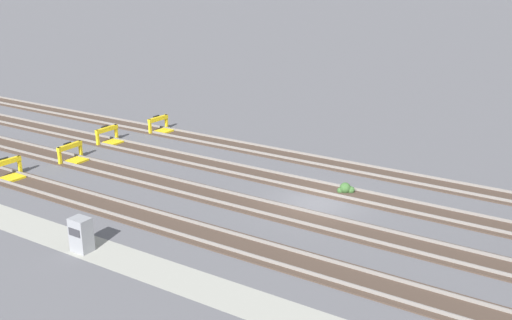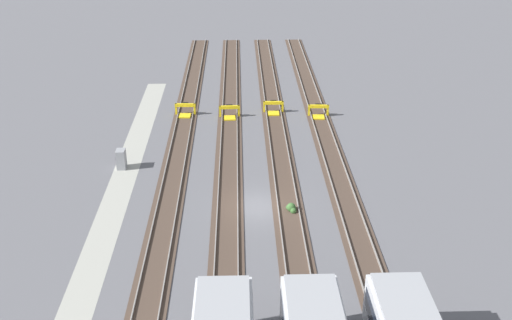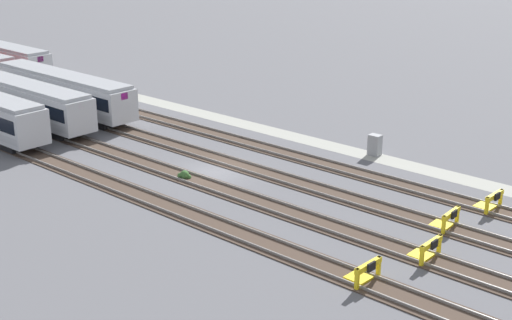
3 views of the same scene
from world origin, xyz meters
The scene contains 12 objects.
ground_plane centered at (0.00, 0.00, 0.00)m, with size 400.00×400.00×0.00m, color #5B5B60.
service_walkway centered at (0.00, -10.29, 0.00)m, with size 54.00×2.00×0.01m, color #9E9E93.
rail_track_nearest centered at (0.00, -6.43, 0.04)m, with size 90.00×2.24×0.21m.
rail_track_near_inner centered at (0.00, -2.14, 0.04)m, with size 90.00×2.24×0.21m.
rail_track_middle centered at (0.00, 2.14, 0.04)m, with size 90.00×2.24×0.21m.
rail_track_far_inner centered at (0.00, 6.43, 0.04)m, with size 90.00×2.24×0.21m.
bumper_stop_nearest_track centered at (-17.47, -6.44, 0.51)m, with size 1.38×2.01×1.22m.
bumper_stop_near_inner_track centered at (-16.77, -2.13, 0.51)m, with size 1.37×2.01×1.22m.
bumper_stop_middle_track centered at (-17.82, 2.14, 0.51)m, with size 1.35×2.00×1.22m.
bumper_stop_far_inner_track centered at (-16.72, 6.42, 0.51)m, with size 1.37×2.01×1.22m.
electrical_cabinet centered at (-6.42, -10.68, 0.80)m, with size 0.90×0.73×1.60m.
weed_clump centered at (0.63, 2.34, 0.24)m, with size 0.92×0.70×0.64m.
Camera 2 is at (36.62, -1.26, 21.86)m, focal length 42.00 mm.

